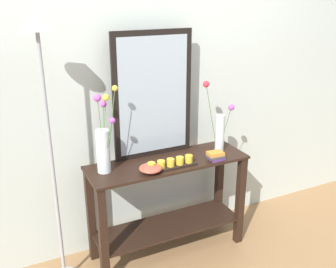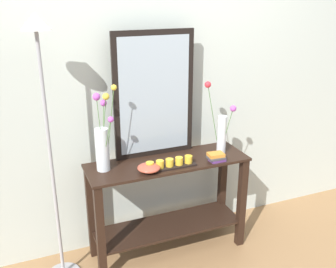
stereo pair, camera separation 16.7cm
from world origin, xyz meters
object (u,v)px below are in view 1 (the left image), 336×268
(candle_tray, at_px, (171,164))
(decorative_bowl, at_px, (151,168))
(vase_right, at_px, (219,128))
(floor_lamp, at_px, (47,115))
(console_table, at_px, (168,197))
(mirror_leaning, at_px, (153,95))
(book_stack, at_px, (216,156))
(tall_vase_left, at_px, (103,144))

(candle_tray, bearing_deg, decorative_bowl, -176.17)
(vase_right, relative_size, floor_lamp, 0.31)
(candle_tray, bearing_deg, vase_right, 12.98)
(vase_right, xyz_separation_m, floor_lamp, (-1.27, -0.00, 0.28))
(vase_right, distance_m, decorative_bowl, 0.66)
(console_table, height_order, vase_right, vase_right)
(mirror_leaning, distance_m, vase_right, 0.58)
(candle_tray, bearing_deg, book_stack, -3.85)
(candle_tray, height_order, floor_lamp, floor_lamp)
(console_table, relative_size, tall_vase_left, 1.98)
(console_table, xyz_separation_m, candle_tray, (-0.03, -0.11, 0.33))
(tall_vase_left, relative_size, floor_lamp, 0.33)
(vase_right, xyz_separation_m, decorative_bowl, (-0.63, -0.12, -0.16))
(tall_vase_left, height_order, vase_right, tall_vase_left)
(console_table, distance_m, book_stack, 0.49)
(floor_lamp, bearing_deg, decorative_bowl, -10.63)
(console_table, height_order, mirror_leaning, mirror_leaning)
(candle_tray, relative_size, decorative_bowl, 2.42)
(vase_right, bearing_deg, mirror_leaning, 161.76)
(vase_right, bearing_deg, candle_tray, -167.02)
(vase_right, relative_size, decorative_bowl, 3.49)
(mirror_leaning, bearing_deg, decorative_bowl, -118.04)
(mirror_leaning, distance_m, candle_tray, 0.51)
(tall_vase_left, relative_size, book_stack, 4.71)
(vase_right, distance_m, book_stack, 0.23)
(tall_vase_left, distance_m, decorative_bowl, 0.36)
(mirror_leaning, bearing_deg, console_table, -75.04)
(tall_vase_left, relative_size, candle_tray, 1.56)
(console_table, distance_m, tall_vase_left, 0.69)
(mirror_leaning, distance_m, tall_vase_left, 0.52)
(tall_vase_left, xyz_separation_m, vase_right, (0.91, -0.04, -0.02))
(mirror_leaning, relative_size, tall_vase_left, 1.53)
(decorative_bowl, height_order, book_stack, book_stack)
(console_table, relative_size, floor_lamp, 0.65)
(candle_tray, height_order, book_stack, candle_tray)
(candle_tray, xyz_separation_m, book_stack, (0.36, -0.02, 0.00))
(console_table, height_order, book_stack, book_stack)
(console_table, bearing_deg, vase_right, 0.26)
(candle_tray, bearing_deg, tall_vase_left, 161.35)
(decorative_bowl, xyz_separation_m, floor_lamp, (-0.63, 0.12, 0.44))
(mirror_leaning, height_order, candle_tray, mirror_leaning)
(decorative_bowl, bearing_deg, candle_tray, 3.83)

